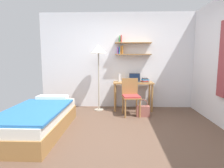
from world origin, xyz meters
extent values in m
plane|color=brown|center=(0.00, 0.00, 0.00)|extent=(5.28, 5.28, 0.00)
cube|color=white|center=(0.00, 2.02, 1.30)|extent=(4.40, 0.05, 2.60)
cube|color=#9E703D|center=(0.35, 1.89, 1.47)|extent=(0.97, 0.22, 0.02)
cube|color=purple|center=(-0.06, 1.92, 1.57)|extent=(0.03, 0.13, 0.19)
cube|color=#3384C6|center=(-0.01, 1.92, 1.58)|extent=(0.03, 0.14, 0.19)
cube|color=orange|center=(0.03, 1.92, 1.59)|extent=(0.03, 0.14, 0.21)
cube|color=orange|center=(0.07, 1.91, 1.59)|extent=(0.03, 0.16, 0.21)
cube|color=#9E703D|center=(0.35, 1.89, 1.77)|extent=(0.97, 0.22, 0.02)
cube|color=silver|center=(-0.05, 1.92, 1.87)|extent=(0.04, 0.13, 0.16)
cube|color=#4CA856|center=(-0.01, 1.91, 1.87)|extent=(0.03, 0.16, 0.17)
cube|color=#D13D38|center=(0.03, 1.91, 1.88)|extent=(0.03, 0.16, 0.19)
cube|color=#993D42|center=(1.96, 0.44, 1.35)|extent=(0.03, 0.28, 1.46)
cube|color=#9E703D|center=(-1.50, 0.03, 0.14)|extent=(0.94, 2.00, 0.28)
cube|color=silver|center=(-1.50, 0.03, 0.36)|extent=(0.90, 1.94, 0.16)
cube|color=#2D70B7|center=(-1.50, -0.09, 0.46)|extent=(0.96, 1.64, 0.04)
cube|color=white|center=(-1.50, 0.81, 0.49)|extent=(0.66, 0.28, 0.10)
cube|color=#9E703D|center=(0.35, 1.70, 0.73)|extent=(1.04, 0.52, 0.03)
cylinder|color=#9E703D|center=(-0.12, 1.49, 0.36)|extent=(0.06, 0.06, 0.71)
cylinder|color=#9E703D|center=(0.82, 1.49, 0.36)|extent=(0.06, 0.06, 0.71)
cylinder|color=#9E703D|center=(-0.12, 1.91, 0.36)|extent=(0.06, 0.06, 0.71)
cylinder|color=#9E703D|center=(0.82, 1.91, 0.36)|extent=(0.06, 0.06, 0.71)
cube|color=#9E703D|center=(0.27, 1.16, 0.44)|extent=(0.47, 0.47, 0.03)
cube|color=#B23838|center=(0.27, 1.16, 0.47)|extent=(0.43, 0.43, 0.04)
cube|color=#9E703D|center=(0.25, 1.35, 0.69)|extent=(0.39, 0.09, 0.39)
cylinder|color=#9E703D|center=(0.13, 0.97, 0.22)|extent=(0.04, 0.04, 0.43)
cylinder|color=#9E703D|center=(0.47, 1.02, 0.22)|extent=(0.04, 0.04, 0.43)
cylinder|color=#9E703D|center=(0.08, 1.31, 0.22)|extent=(0.04, 0.04, 0.43)
cylinder|color=#9E703D|center=(0.42, 1.36, 0.22)|extent=(0.04, 0.04, 0.43)
cylinder|color=#B2A893|center=(-0.55, 1.61, 0.01)|extent=(0.24, 0.24, 0.02)
cylinder|color=#B2A893|center=(-0.55, 1.61, 0.76)|extent=(0.03, 0.03, 1.47)
cone|color=silver|center=(-0.55, 1.61, 1.60)|extent=(0.41, 0.41, 0.22)
cube|color=#2D2D33|center=(0.40, 1.75, 0.75)|extent=(0.30, 0.23, 0.01)
cube|color=#2D2D33|center=(0.40, 1.84, 0.86)|extent=(0.30, 0.06, 0.21)
cube|color=black|center=(0.40, 1.83, 0.86)|extent=(0.27, 0.05, 0.18)
cylinder|color=silver|center=(-0.01, 1.78, 0.84)|extent=(0.07, 0.07, 0.20)
cube|color=#333338|center=(0.67, 1.75, 0.75)|extent=(0.19, 0.25, 0.02)
cube|color=#D13D38|center=(0.67, 1.74, 0.78)|extent=(0.20, 0.23, 0.03)
cube|color=#3384C6|center=(0.67, 1.74, 0.80)|extent=(0.19, 0.22, 0.03)
cube|color=#333338|center=(0.67, 1.75, 0.83)|extent=(0.15, 0.22, 0.03)
cube|color=#99564C|center=(0.55, 1.09, 0.13)|extent=(0.31, 0.13, 0.26)
torus|color=#99564C|center=(0.55, 1.09, 0.31)|extent=(0.21, 0.02, 0.21)
camera|label=1|loc=(-0.01, -3.27, 1.36)|focal=30.36mm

